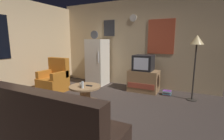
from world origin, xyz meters
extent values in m
plane|color=#3D332D|center=(0.00, 0.00, 0.00)|extent=(12.00, 12.00, 0.00)
cube|color=#D1B284|center=(0.00, 2.45, 1.36)|extent=(5.20, 0.10, 2.72)
cube|color=#C64C2D|center=(0.92, 2.39, 1.57)|extent=(0.76, 0.02, 1.00)
cube|color=#333338|center=(-0.79, 2.39, 1.87)|extent=(0.40, 0.02, 0.52)
cylinder|color=silver|center=(0.05, 2.39, 2.15)|extent=(0.22, 0.03, 0.22)
cube|color=#D1B284|center=(-2.55, 0.00, 1.30)|extent=(0.10, 5.20, 2.60)
cube|color=silver|center=(-1.02, 1.99, 0.75)|extent=(0.60, 0.60, 1.50)
cylinder|color=silver|center=(-0.80, 1.69, 0.95)|extent=(0.02, 0.02, 0.36)
cylinder|color=#4C4C51|center=(-1.07, 1.91, 1.64)|extent=(0.26, 0.04, 0.26)
cube|color=#9E754C|center=(0.58, 1.92, 0.31)|extent=(0.84, 0.52, 0.62)
cube|color=#AD4733|center=(0.58, 1.66, 0.22)|extent=(0.76, 0.01, 0.15)
cube|color=black|center=(0.56, 1.92, 0.84)|extent=(0.54, 0.50, 0.44)
cube|color=silver|center=(0.56, 1.67, 0.84)|extent=(0.41, 0.01, 0.33)
cylinder|color=#332D28|center=(1.87, 1.75, 0.01)|extent=(0.24, 0.24, 0.02)
cylinder|color=#332D28|center=(1.87, 1.75, 0.70)|extent=(0.04, 0.04, 1.40)
cone|color=#F2D18C|center=(1.87, 1.75, 1.48)|extent=(0.32, 0.32, 0.22)
cylinder|color=#9E754C|center=(-0.33, 0.32, 0.02)|extent=(0.72, 0.72, 0.04)
cylinder|color=#9E754C|center=(-0.33, 0.32, 0.22)|extent=(0.24, 0.24, 0.40)
cylinder|color=#9E754C|center=(-0.33, 0.32, 0.42)|extent=(0.72, 0.72, 0.04)
cylinder|color=silver|center=(-0.26, 0.15, 0.52)|extent=(0.05, 0.05, 0.15)
cylinder|color=silver|center=(-0.35, 0.22, 0.49)|extent=(0.08, 0.08, 0.09)
cube|color=black|center=(-0.23, 0.35, 0.45)|extent=(0.15, 0.05, 0.02)
cube|color=#B2661E|center=(-1.74, 0.70, 0.20)|extent=(0.68, 0.68, 0.40)
cube|color=#B2661E|center=(-1.74, 0.96, 0.68)|extent=(0.68, 0.16, 0.56)
cube|color=#B2661E|center=(-2.02, 0.70, 0.50)|extent=(0.12, 0.60, 0.20)
cube|color=#B2661E|center=(-1.46, 0.70, 0.50)|extent=(0.12, 0.60, 0.20)
cube|color=black|center=(0.38, -1.18, 0.20)|extent=(1.70, 0.80, 0.40)
cube|color=black|center=(0.38, -1.48, 0.66)|extent=(1.70, 0.20, 0.52)
cube|color=#A03846|center=(1.26, 1.86, 0.01)|extent=(0.18, 0.16, 0.02)
cube|color=#55A5BE|center=(1.26, 1.86, 0.03)|extent=(0.22, 0.17, 0.02)
cube|color=#A57482|center=(1.26, 1.86, 0.06)|extent=(0.20, 0.13, 0.03)
cube|color=#778DA9|center=(1.26, 1.86, 0.08)|extent=(0.21, 0.12, 0.02)
cube|color=#81BCB1|center=(1.26, 1.86, 0.10)|extent=(0.21, 0.18, 0.02)
cube|color=#9F51C5|center=(1.26, 1.86, 0.12)|extent=(0.21, 0.13, 0.02)
camera|label=1|loc=(1.89, -2.66, 1.47)|focal=26.65mm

